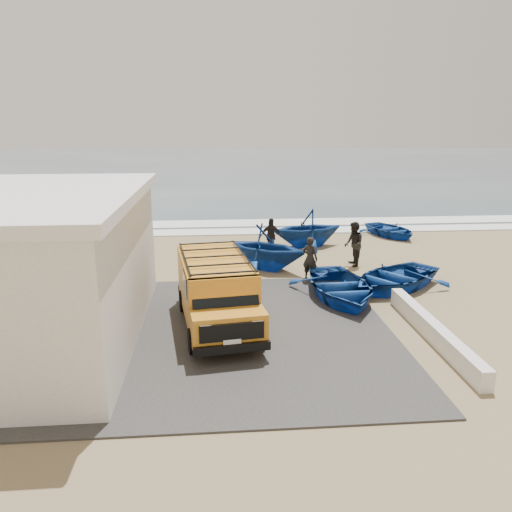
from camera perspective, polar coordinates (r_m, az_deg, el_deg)
name	(u,v)px	position (r m, az deg, el deg)	size (l,w,h in m)	color
ground	(252,308)	(17.04, -0.41, -5.93)	(160.00, 160.00, 0.00)	#907954
slab	(191,333)	(15.15, -7.46, -8.73)	(12.00, 10.00, 0.05)	#3A3735
ocean	(222,166)	(72.12, -3.92, 10.23)	(180.00, 88.00, 0.01)	#385166
surf_line	(236,232)	(28.54, -2.28, 2.79)	(180.00, 1.60, 0.06)	white
surf_wash	(234,223)	(30.98, -2.50, 3.76)	(180.00, 2.20, 0.04)	white
parapet	(433,331)	(15.43, 19.56, -8.06)	(0.35, 6.00, 0.55)	silver
van	(216,290)	(15.24, -4.54, -3.85)	(2.67, 5.33, 2.19)	orange
boat_near_left	(340,287)	(17.96, 9.58, -3.47)	(3.16, 4.42, 0.92)	navy
boat_near_right	(394,277)	(19.49, 15.46, -2.36)	(3.07, 4.30, 0.89)	navy
boat_mid_left	(265,247)	(21.17, 1.00, 1.06)	(3.20, 3.71, 1.95)	navy
boat_far_left	(307,228)	(25.21, 5.89, 3.21)	(3.11, 3.60, 1.90)	navy
boat_far_right	(390,230)	(28.41, 15.11, 2.91)	(2.51, 3.51, 0.73)	navy
fisherman_front	(310,258)	(19.85, 6.19, -0.28)	(0.64, 0.42, 1.75)	black
fisherman_middle	(354,244)	(22.03, 11.09, 1.33)	(0.95, 0.74, 1.95)	black
fisherman_back	(271,236)	(23.65, 1.69, 2.28)	(1.01, 0.42, 1.73)	black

